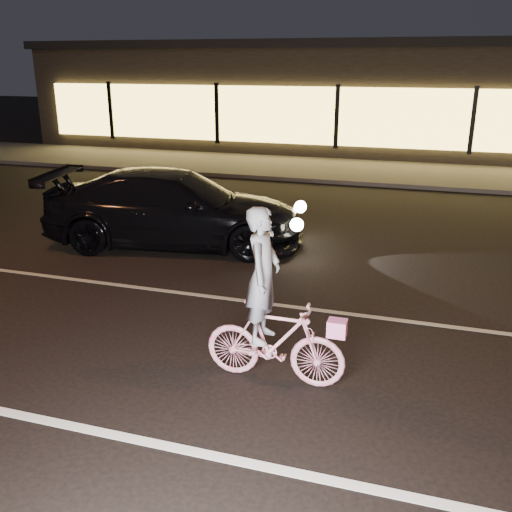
% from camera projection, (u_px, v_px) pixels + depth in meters
% --- Properties ---
extents(ground, '(90.00, 90.00, 0.00)m').
position_uv_depth(ground, '(128.00, 354.00, 7.12)').
color(ground, black).
rests_on(ground, ground).
extents(lane_stripe_near, '(60.00, 0.12, 0.01)m').
position_uv_depth(lane_stripe_near, '(54.00, 422.00, 5.76)').
color(lane_stripe_near, silver).
rests_on(lane_stripe_near, ground).
extents(lane_stripe_far, '(60.00, 0.10, 0.01)m').
position_uv_depth(lane_stripe_far, '(192.00, 294.00, 8.92)').
color(lane_stripe_far, gray).
rests_on(lane_stripe_far, ground).
extents(sidewalk, '(30.00, 4.00, 0.12)m').
position_uv_depth(sidewalk, '(325.00, 169.00, 18.83)').
color(sidewalk, '#383533').
rests_on(sidewalk, ground).
extents(storefront, '(25.40, 8.42, 4.20)m').
position_uv_depth(storefront, '(355.00, 94.00, 23.54)').
color(storefront, black).
rests_on(storefront, ground).
extents(cyclist, '(1.61, 0.56, 2.03)m').
position_uv_depth(cyclist, '(271.00, 322.00, 6.31)').
color(cyclist, '#DB2E62').
rests_on(cyclist, ground).
extents(sedan, '(5.33, 2.92, 1.46)m').
position_uv_depth(sedan, '(175.00, 208.00, 11.14)').
color(sedan, black).
rests_on(sedan, ground).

